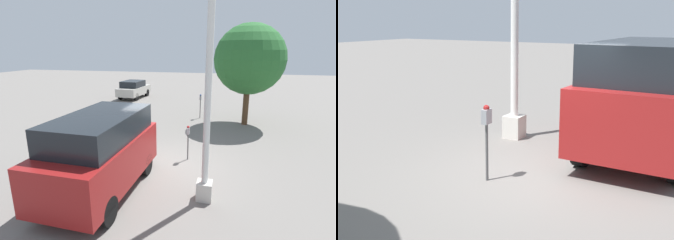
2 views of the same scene
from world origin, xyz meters
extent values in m
plane|color=slate|center=(0.00, 0.00, 0.00)|extent=(80.00, 80.00, 0.00)
cylinder|color=#4C4C4C|center=(-0.66, 0.68, 0.53)|extent=(0.05, 0.05, 1.06)
cube|color=gray|center=(-0.66, 0.68, 1.19)|extent=(0.20, 0.12, 0.26)
sphere|color=maroon|center=(-0.66, 0.68, 1.34)|extent=(0.11, 0.11, 0.11)
cylinder|color=#4C4C4C|center=(-7.25, 0.41, 0.59)|extent=(0.05, 0.05, 1.19)
cube|color=gray|center=(-7.25, 0.41, 1.32)|extent=(0.20, 0.12, 0.26)
sphere|color=navy|center=(-7.25, 0.41, 1.47)|extent=(0.11, 0.11, 0.11)
cube|color=beige|center=(2.06, 1.60, 0.28)|extent=(0.44, 0.44, 0.55)
cylinder|color=silver|center=(2.06, 1.60, 3.66)|extent=(0.18, 0.18, 6.22)
cube|color=maroon|center=(2.31, -1.47, 1.02)|extent=(4.60, 2.17, 1.28)
cube|color=black|center=(2.20, -1.47, 2.03)|extent=(3.69, 1.98, 0.75)
cube|color=orange|center=(4.55, -0.89, 0.53)|extent=(0.08, 0.12, 0.20)
cylinder|color=black|center=(3.75, -0.63, 0.38)|extent=(0.76, 0.27, 0.76)
cylinder|color=black|center=(3.69, -2.41, 0.38)|extent=(0.76, 0.27, 0.76)
cylinder|color=black|center=(0.93, -0.54, 0.38)|extent=(0.76, 0.27, 0.76)
cylinder|color=black|center=(0.87, -2.32, 0.38)|extent=(0.76, 0.27, 0.76)
cube|color=#B7B2A8|center=(-13.09, -6.19, 0.67)|extent=(3.93, 2.02, 0.68)
cube|color=black|center=(-12.90, -6.20, 1.28)|extent=(2.21, 1.74, 0.53)
cube|color=orange|center=(-14.98, -6.59, 0.48)|extent=(0.09, 0.13, 0.20)
cylinder|color=black|center=(-14.33, -6.84, 0.33)|extent=(0.67, 0.26, 0.66)
cylinder|color=black|center=(-14.21, -5.34, 0.33)|extent=(0.67, 0.26, 0.66)
cylinder|color=black|center=(-11.98, -7.04, 0.33)|extent=(0.67, 0.26, 0.66)
cylinder|color=black|center=(-11.86, -5.53, 0.33)|extent=(0.67, 0.26, 0.66)
cylinder|color=#513823|center=(-6.42, 3.09, 1.18)|extent=(0.33, 0.33, 2.35)
sphere|color=#28662D|center=(-6.42, 3.09, 3.70)|extent=(3.86, 3.86, 3.86)
camera|label=1|loc=(8.90, 2.13, 4.23)|focal=28.00mm
camera|label=2|loc=(-6.71, -3.14, 2.85)|focal=45.00mm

